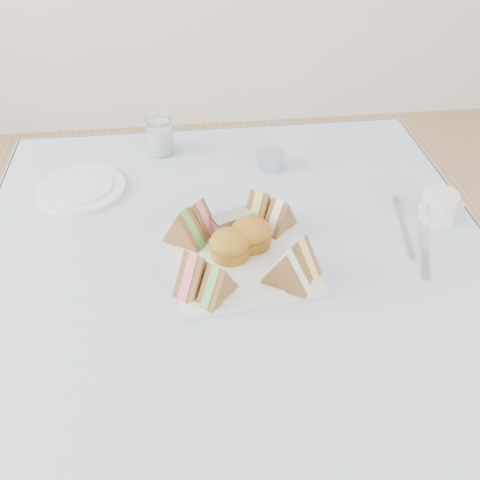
{
  "coord_description": "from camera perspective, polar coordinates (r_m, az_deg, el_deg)",
  "views": [
    {
      "loc": [
        -0.08,
        -0.78,
        1.43
      ],
      "look_at": [
        0.01,
        -0.02,
        0.8
      ],
      "focal_mm": 40.0,
      "sensor_mm": 36.0,
      "label": 1
    }
  ],
  "objects": [
    {
      "name": "tea_strainer",
      "position": [
        1.28,
        3.27,
        8.43
      ],
      "size": [
        0.07,
        0.07,
        0.04
      ],
      "primitive_type": "cylinder",
      "rotation": [
        0.0,
        0.0,
        0.04
      ],
      "color": "#B5B8C9",
      "rests_on": "tablecloth"
    },
    {
      "name": "sandwich_fr_a",
      "position": [
        0.97,
        6.32,
        -1.54
      ],
      "size": [
        0.08,
        0.09,
        0.07
      ],
      "primitive_type": null,
      "rotation": [
        0.0,
        0.0,
        -0.82
      ],
      "color": "brown",
      "rests_on": "serving_plate"
    },
    {
      "name": "creamer_jug",
      "position": [
        1.18,
        20.42,
        3.36
      ],
      "size": [
        0.09,
        0.09,
        0.06
      ],
      "primitive_type": "cylinder",
      "rotation": [
        0.0,
        0.0,
        0.31
      ],
      "color": "silver",
      "rests_on": "tablecloth"
    },
    {
      "name": "side_plate",
      "position": [
        1.26,
        -16.59,
        5.28
      ],
      "size": [
        0.24,
        0.24,
        0.01
      ],
      "primitive_type": "cylinder",
      "rotation": [
        0.0,
        0.0,
        0.28
      ],
      "color": "silver",
      "rests_on": "tablecloth"
    },
    {
      "name": "tablecloth",
      "position": [
        1.04,
        -0.44,
        -1.41
      ],
      "size": [
        1.02,
        1.02,
        0.01
      ],
      "primitive_type": "cube",
      "color": "#99AFC8",
      "rests_on": "table"
    },
    {
      "name": "sandwich_br_a",
      "position": [
        1.06,
        4.23,
        2.74
      ],
      "size": [
        0.08,
        0.08,
        0.07
      ],
      "primitive_type": null,
      "rotation": [
        0.0,
        0.0,
        -2.34
      ],
      "color": "brown",
      "rests_on": "serving_plate"
    },
    {
      "name": "sandwich_bl_a",
      "position": [
        1.02,
        -5.97,
        1.41
      ],
      "size": [
        0.09,
        0.08,
        0.08
      ],
      "primitive_type": null,
      "rotation": [
        0.0,
        0.0,
        2.51
      ],
      "color": "brown",
      "rests_on": "serving_plate"
    },
    {
      "name": "floor",
      "position": [
        1.63,
        -0.31,
        -21.58
      ],
      "size": [
        4.0,
        4.0,
        0.0
      ],
      "primitive_type": "plane",
      "color": "#9E7751",
      "rests_on": "ground"
    },
    {
      "name": "scone_right",
      "position": [
        1.02,
        1.15,
        0.69
      ],
      "size": [
        0.11,
        0.11,
        0.05
      ],
      "primitive_type": "cylinder",
      "rotation": [
        0.0,
        0.0,
        0.43
      ],
      "color": "#A67827",
      "rests_on": "serving_plate"
    },
    {
      "name": "knife",
      "position": [
        1.1,
        19.06,
        -1.04
      ],
      "size": [
        0.07,
        0.17,
        0.0
      ],
      "primitive_type": "cube",
      "rotation": [
        0.0,
        0.0,
        -0.34
      ],
      "color": "#B5B8C9",
      "rests_on": "tablecloth"
    },
    {
      "name": "sandwich_fr_b",
      "position": [
        0.93,
        5.06,
        -3.0
      ],
      "size": [
        0.1,
        0.08,
        0.08
      ],
      "primitive_type": null,
      "rotation": [
        0.0,
        0.0,
        -0.57
      ],
      "color": "brown",
      "rests_on": "serving_plate"
    },
    {
      "name": "fork",
      "position": [
        1.14,
        17.17,
        0.91
      ],
      "size": [
        0.04,
        0.17,
        0.0
      ],
      "primitive_type": "cube",
      "rotation": [
        0.0,
        0.0,
        -0.17
      ],
      "color": "#B5B8C9",
      "rests_on": "tablecloth"
    },
    {
      "name": "sandwich_bl_b",
      "position": [
        1.06,
        -4.47,
        2.59
      ],
      "size": [
        0.08,
        0.08,
        0.07
      ],
      "primitive_type": null,
      "rotation": [
        0.0,
        0.0,
        2.4
      ],
      "color": "brown",
      "rests_on": "serving_plate"
    },
    {
      "name": "sandwich_fl_b",
      "position": [
        0.91,
        -2.44,
        -4.4
      ],
      "size": [
        0.08,
        0.08,
        0.07
      ],
      "primitive_type": null,
      "rotation": [
        0.0,
        0.0,
        0.82
      ],
      "color": "brown",
      "rests_on": "serving_plate"
    },
    {
      "name": "serving_plate",
      "position": [
        1.02,
        0.0,
        -1.91
      ],
      "size": [
        0.29,
        0.29,
        0.01
      ],
      "primitive_type": "cube",
      "rotation": [
        0.0,
        0.0,
        0.12
      ],
      "color": "silver",
      "rests_on": "tablecloth"
    },
    {
      "name": "pastry_slice",
      "position": [
        1.06,
        -0.73,
        1.89
      ],
      "size": [
        0.09,
        0.06,
        0.04
      ],
      "primitive_type": "cube",
      "rotation": [
        0.0,
        0.0,
        0.38
      ],
      "color": "beige",
      "rests_on": "serving_plate"
    },
    {
      "name": "sandwich_br_b",
      "position": [
        1.07,
        2.07,
        3.61
      ],
      "size": [
        0.08,
        0.09,
        0.08
      ],
      "primitive_type": null,
      "rotation": [
        0.0,
        0.0,
        -2.14
      ],
      "color": "brown",
      "rests_on": "serving_plate"
    },
    {
      "name": "sandwich_fl_a",
      "position": [
        0.93,
        -4.82,
        -3.18
      ],
      "size": [
        0.09,
        0.09,
        0.08
      ],
      "primitive_type": null,
      "rotation": [
        0.0,
        0.0,
        0.9
      ],
      "color": "brown",
      "rests_on": "serving_plate"
    },
    {
      "name": "water_glass",
      "position": [
        1.34,
        -8.53,
        10.95
      ],
      "size": [
        0.07,
        0.07,
        0.09
      ],
      "primitive_type": "cylinder",
      "rotation": [
        0.0,
        0.0,
        -0.21
      ],
      "color": "white",
      "rests_on": "tablecloth"
    },
    {
      "name": "table",
      "position": [
        1.32,
        -0.36,
        -13.77
      ],
      "size": [
        0.9,
        0.9,
        0.74
      ],
      "primitive_type": "cube",
      "color": "brown",
      "rests_on": "floor"
    },
    {
      "name": "scone_left",
      "position": [
        1.0,
        -1.09,
        -0.52
      ],
      "size": [
        0.09,
        0.09,
        0.05
      ],
      "primitive_type": "cylinder",
      "rotation": [
        0.0,
        0.0,
        0.17
      ],
      "color": "#A67827",
      "rests_on": "serving_plate"
    }
  ]
}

